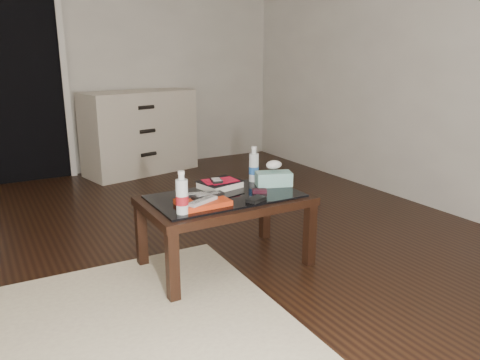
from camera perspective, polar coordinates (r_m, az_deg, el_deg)
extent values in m
plane|color=black|center=(3.18, -11.40, -9.29)|extent=(5.00, 5.00, 0.00)
plane|color=silver|center=(5.33, -21.22, 14.81)|extent=(5.00, 0.00, 5.00)
plane|color=silver|center=(4.36, 21.54, 14.87)|extent=(0.00, 5.00, 5.00)
cube|color=black|center=(5.26, -25.15, 10.58)|extent=(0.80, 0.05, 2.00)
cube|color=silver|center=(5.29, -20.52, 11.07)|extent=(0.06, 0.04, 2.04)
cube|color=black|center=(2.56, -8.21, -10.49)|extent=(0.06, 0.06, 0.40)
cube|color=black|center=(2.99, 8.49, -6.63)|extent=(0.06, 0.06, 0.40)
cube|color=black|center=(3.01, -11.94, -6.61)|extent=(0.06, 0.06, 0.40)
cube|color=black|center=(3.38, 3.04, -3.82)|extent=(0.06, 0.06, 0.40)
cube|color=black|center=(2.88, -1.80, -2.57)|extent=(1.00, 0.60, 0.05)
cube|color=black|center=(2.87, -1.81, -1.98)|extent=(0.90, 0.50, 0.01)
cube|color=beige|center=(2.42, -19.17, -18.17)|extent=(2.04, 1.55, 0.01)
cube|color=beige|center=(5.31, -12.13, 5.71)|extent=(1.28, 0.74, 0.90)
cylinder|color=black|center=(5.10, -11.09, 3.10)|extent=(0.18, 0.08, 0.04)
cylinder|color=black|center=(5.06, -11.23, 5.87)|extent=(0.18, 0.08, 0.04)
cylinder|color=black|center=(5.02, -11.38, 8.68)|extent=(0.18, 0.08, 0.04)
cube|color=red|center=(2.69, -4.55, -2.71)|extent=(0.28, 0.21, 0.03)
cube|color=#ADADB2|center=(2.63, -4.55, -2.53)|extent=(0.20, 0.13, 0.02)
cube|color=black|center=(2.73, -3.93, -1.87)|extent=(0.20, 0.07, 0.02)
cube|color=black|center=(2.75, -5.06, -1.77)|extent=(0.21, 0.10, 0.02)
cube|color=black|center=(3.01, -2.46, -0.53)|extent=(0.29, 0.25, 0.05)
cube|color=red|center=(3.00, -2.69, -0.07)|extent=(0.20, 0.16, 0.01)
cube|color=black|center=(2.97, -2.90, -0.04)|extent=(0.09, 0.12, 0.02)
cube|color=black|center=(2.91, 2.39, -1.34)|extent=(0.10, 0.08, 0.02)
cube|color=black|center=(2.75, 1.99, -2.37)|extent=(0.14, 0.11, 0.02)
cylinder|color=white|center=(2.53, -7.10, -1.51)|extent=(0.08, 0.08, 0.24)
cylinder|color=silver|center=(3.15, 1.70, 1.97)|extent=(0.08, 0.08, 0.24)
cube|color=teal|center=(3.07, 4.12, 0.16)|extent=(0.26, 0.19, 0.09)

